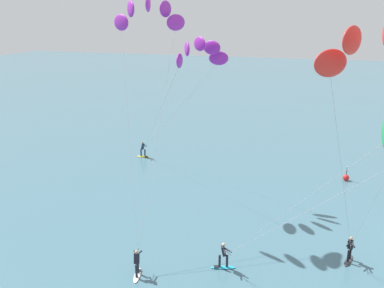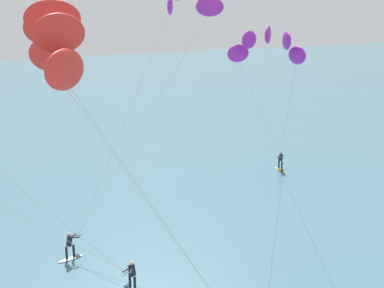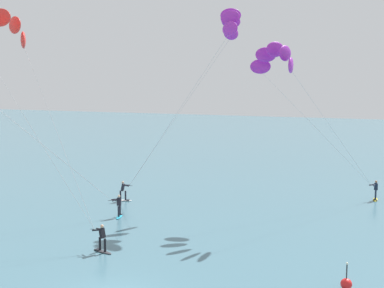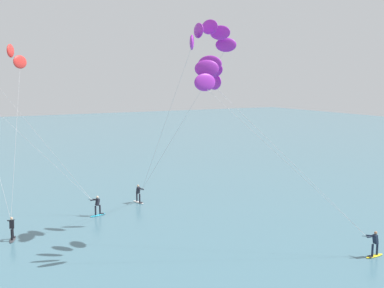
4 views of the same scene
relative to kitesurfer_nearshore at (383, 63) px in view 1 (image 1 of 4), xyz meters
The scene contains 4 objects.
kitesurfer_nearshore is the anchor object (origin of this frame).
kitesurfer_mid_water 16.95m from the kitesurfer_nearshore, 54.77° to the left, with size 10.66×5.42×15.75m.
kitesurfer_far_out 18.89m from the kitesurfer_nearshore, 39.04° to the left, with size 9.40×10.97×12.87m.
marker_buoy 24.20m from the kitesurfer_nearshore, ahead, with size 0.56×0.56×1.38m.
Camera 1 is at (-28.58, 8.12, 14.60)m, focal length 39.87 mm.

